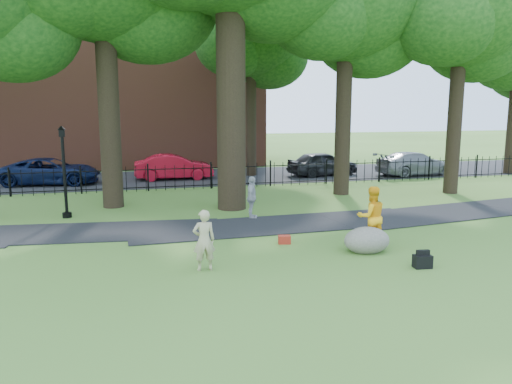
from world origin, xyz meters
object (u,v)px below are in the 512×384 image
object	(u,v)px
boulder	(367,238)
red_sedan	(174,167)
lamppost	(64,173)
woman	(204,240)
man	(371,217)

from	to	relation	value
boulder	red_sedan	distance (m)	15.68
lamppost	red_sedan	distance (m)	9.79
lamppost	red_sedan	world-z (taller)	lamppost
woman	red_sedan	size ratio (longest dim) A/B	0.36
man	boulder	distance (m)	0.77
lamppost	woman	bearing A→B (deg)	-65.03
boulder	red_sedan	bearing A→B (deg)	104.37
man	boulder	size ratio (longest dim) A/B	1.35
man	lamppost	world-z (taller)	lamppost
man	woman	bearing A→B (deg)	14.97
woman	boulder	distance (m)	4.60
boulder	lamppost	distance (m)	10.81
man	lamppost	size ratio (longest dim) A/B	0.53
lamppost	man	bearing A→B (deg)	-38.82
woman	man	distance (m)	5.01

